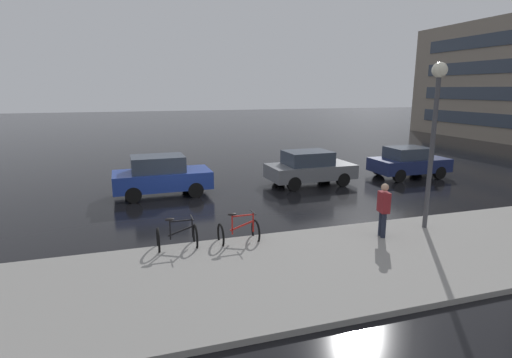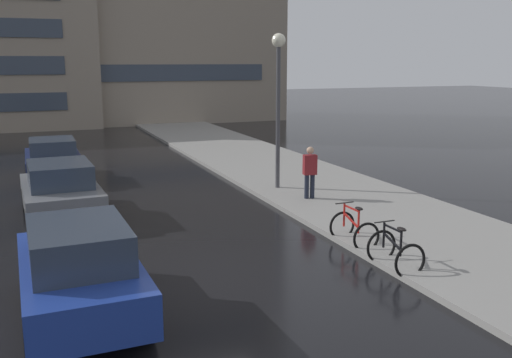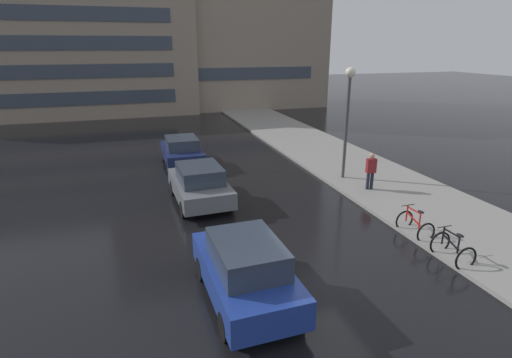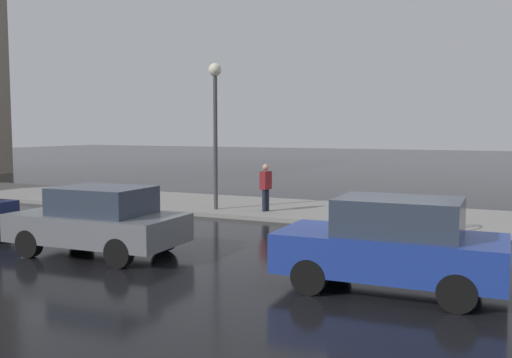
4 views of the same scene
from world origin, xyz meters
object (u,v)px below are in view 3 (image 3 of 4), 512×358
(bicycle_nearest, at_px, (453,249))
(streetlamp, at_px, (348,103))
(bicycle_second, at_px, (415,225))
(car_blue, at_px, (246,270))
(car_grey, at_px, (200,184))
(pedestrian, at_px, (371,170))
(car_navy, at_px, (182,151))

(bicycle_nearest, xyz_separation_m, streetlamp, (0.71, 7.63, 3.22))
(bicycle_second, distance_m, car_blue, 6.57)
(bicycle_second, xyz_separation_m, car_blue, (-6.34, -1.66, 0.45))
(bicycle_nearest, xyz_separation_m, car_grey, (-6.19, 6.85, 0.40))
(bicycle_second, bearing_deg, car_grey, 140.75)
(bicycle_nearest, height_order, pedestrian, pedestrian)
(car_blue, xyz_separation_m, car_grey, (0.08, 6.77, -0.05))
(bicycle_nearest, distance_m, car_navy, 13.77)
(streetlamp, bearing_deg, pedestrian, -80.75)
(car_grey, distance_m, streetlamp, 7.50)
(bicycle_second, bearing_deg, car_blue, -165.36)
(car_blue, height_order, car_grey, car_blue)
(car_navy, relative_size, streetlamp, 0.74)
(bicycle_nearest, xyz_separation_m, car_blue, (-6.27, 0.08, 0.44))
(bicycle_second, height_order, car_navy, car_navy)
(pedestrian, distance_m, streetlamp, 3.19)
(car_blue, xyz_separation_m, streetlamp, (6.99, 7.55, 2.78))
(car_blue, distance_m, car_navy, 12.24)
(bicycle_nearest, distance_m, bicycle_second, 1.74)
(bicycle_second, bearing_deg, car_navy, 120.39)
(streetlamp, bearing_deg, car_navy, 145.60)
(bicycle_second, relative_size, car_blue, 0.28)
(streetlamp, bearing_deg, bicycle_nearest, -95.36)
(bicycle_nearest, distance_m, car_blue, 6.29)
(car_grey, bearing_deg, streetlamp, 6.44)
(car_blue, distance_m, streetlamp, 10.65)
(car_blue, bearing_deg, pedestrian, 38.45)
(car_grey, height_order, streetlamp, streetlamp)
(car_grey, height_order, car_navy, car_grey)
(bicycle_nearest, relative_size, bicycle_second, 0.95)
(bicycle_nearest, relative_size, streetlamp, 0.21)
(car_navy, xyz_separation_m, streetlamp, (6.86, -4.70, 2.84))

